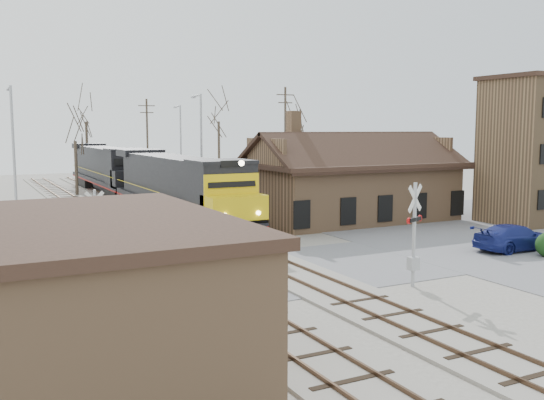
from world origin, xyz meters
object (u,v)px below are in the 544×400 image
Objects in this scene: locomotive_trailing at (108,169)px; parked_car at (515,237)px; locomotive_lead at (180,188)px; depot at (351,187)px; signal_tower at (531,151)px.

parked_car is at bearing -71.01° from locomotive_trailing.
locomotive_trailing is at bearing 90.00° from locomotive_lead.
locomotive_trailing is at bearing 115.04° from depot.
locomotive_trailing is 41.52m from parked_car.
locomotive_lead is 4.44× the size of parked_car.
signal_tower reaches higher than depot.
signal_tower is (10.40, -7.00, 2.67)m from depot.
depot is 13.75m from parked_car.
locomotive_lead reaches higher than locomotive_trailing.
locomotive_lead is at bearing 164.99° from depot.
locomotive_trailing is (0.00, 22.44, -0.00)m from locomotive_lead.
locomotive_lead is at bearing -90.00° from locomotive_trailing.
parked_car is at bearing -83.67° from depot.
signal_tower is at bearing -24.54° from locomotive_lead.
parked_car is (13.49, -16.77, -1.86)m from locomotive_lead.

